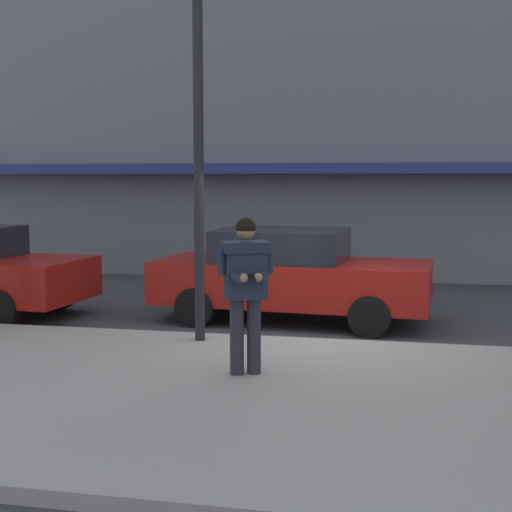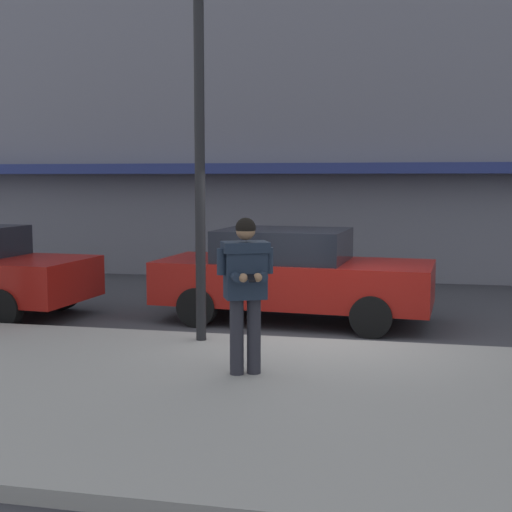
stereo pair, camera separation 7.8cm
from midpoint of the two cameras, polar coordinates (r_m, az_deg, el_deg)
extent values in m
plane|color=#333338|center=(10.38, 4.32, -7.05)|extent=(80.00, 80.00, 0.00)
cube|color=gray|center=(7.54, 9.20, -11.72)|extent=(32.00, 5.30, 0.14)
cube|color=silver|center=(10.35, 9.89, -7.14)|extent=(28.00, 0.12, 0.01)
cube|color=slate|center=(18.87, 11.08, 17.12)|extent=(28.00, 4.00, 11.95)
cube|color=navy|center=(16.17, 10.74, 6.92)|extent=(26.60, 0.70, 0.24)
cylinder|color=black|center=(13.43, -15.68, -2.82)|extent=(0.65, 0.27, 0.64)
cylinder|color=black|center=(12.03, -19.95, -4.01)|extent=(0.65, 0.27, 0.64)
cube|color=maroon|center=(11.86, 2.70, -2.07)|extent=(4.62, 2.14, 0.70)
cube|color=black|center=(11.82, 1.86, 0.89)|extent=(2.18, 1.79, 0.52)
cylinder|color=black|center=(12.52, 9.83, -3.33)|extent=(0.65, 0.27, 0.64)
cylinder|color=black|center=(10.84, 8.87, -4.80)|extent=(0.65, 0.27, 0.64)
cylinder|color=black|center=(13.10, -2.42, -2.82)|extent=(0.65, 0.27, 0.64)
cylinder|color=black|center=(11.51, -5.09, -4.10)|extent=(0.65, 0.27, 0.64)
cylinder|color=#23232B|center=(8.24, -0.44, -6.40)|extent=(0.16, 0.16, 0.88)
cylinder|color=#23232B|center=(8.20, -1.81, -6.47)|extent=(0.16, 0.16, 0.88)
cube|color=#192333|center=(8.09, -1.14, -1.18)|extent=(0.54, 0.46, 0.64)
cube|color=#192333|center=(8.06, -1.14, 0.73)|extent=(0.61, 0.52, 0.12)
cylinder|color=#192333|center=(8.13, 0.73, -0.35)|extent=(0.11, 0.11, 0.30)
cylinder|color=#192333|center=(7.97, 0.14, -1.58)|extent=(0.21, 0.31, 0.10)
sphere|color=#8C6647|center=(7.82, -0.12, -1.73)|extent=(0.10, 0.10, 0.10)
cylinder|color=#192333|center=(8.02, -3.03, -0.45)|extent=(0.11, 0.11, 0.30)
cylinder|color=#192333|center=(7.91, -1.96, -1.64)|extent=(0.21, 0.31, 0.10)
sphere|color=#8C6647|center=(7.78, -1.28, -1.76)|extent=(0.10, 0.10, 0.10)
cube|color=black|center=(7.76, -0.64, -1.79)|extent=(0.13, 0.16, 0.07)
sphere|color=#8C6647|center=(8.01, -1.10, 2.06)|extent=(0.22, 0.22, 0.22)
sphere|color=black|center=(8.01, -1.10, 2.28)|extent=(0.23, 0.23, 0.23)
cylinder|color=black|center=(9.77, -4.83, 6.56)|extent=(0.14, 0.14, 4.60)
camera|label=1|loc=(0.04, -90.27, -0.03)|focal=50.00mm
camera|label=2|loc=(0.04, 89.73, 0.03)|focal=50.00mm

